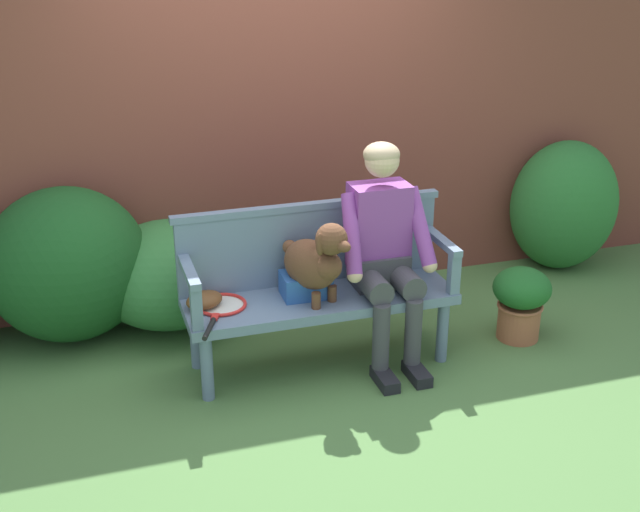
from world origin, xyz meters
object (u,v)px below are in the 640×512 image
object	(u,v)px
garden_bench	(320,305)
person_seated	(383,245)
baseball_glove	(204,300)
potted_plant	(521,299)
sports_bag	(306,284)
dog_on_bench	(316,261)
tennis_racket	(220,307)

from	to	relation	value
garden_bench	person_seated	bearing A→B (deg)	-1.60
baseball_glove	potted_plant	size ratio (longest dim) A/B	0.46
sports_bag	baseball_glove	bearing A→B (deg)	177.89
dog_on_bench	potted_plant	bearing A→B (deg)	-0.19
person_seated	sports_bag	size ratio (longest dim) A/B	4.72
person_seated	dog_on_bench	bearing A→B (deg)	-173.07
baseball_glove	sports_bag	xyz separation A→B (m)	(0.59, -0.02, 0.02)
garden_bench	baseball_glove	xyz separation A→B (m)	(-0.67, 0.05, 0.11)
dog_on_bench	tennis_racket	distance (m)	0.60
dog_on_bench	tennis_racket	size ratio (longest dim) A/B	0.87
garden_bench	potted_plant	distance (m)	1.31
dog_on_bench	potted_plant	world-z (taller)	dog_on_bench
tennis_racket	potted_plant	distance (m)	1.90
dog_on_bench	sports_bag	distance (m)	0.21
dog_on_bench	potted_plant	distance (m)	1.41
garden_bench	baseball_glove	world-z (taller)	baseball_glove
tennis_racket	baseball_glove	distance (m)	0.10
garden_bench	tennis_racket	size ratio (longest dim) A/B	2.74
person_seated	tennis_racket	world-z (taller)	person_seated
garden_bench	sports_bag	size ratio (longest dim) A/B	5.66
person_seated	sports_bag	world-z (taller)	person_seated
potted_plant	tennis_racket	bearing A→B (deg)	177.66
person_seated	baseball_glove	world-z (taller)	person_seated
tennis_racket	sports_bag	world-z (taller)	sports_bag
person_seated	sports_bag	distance (m)	0.51
baseball_glove	potted_plant	xyz separation A→B (m)	(1.97, -0.12, -0.23)
tennis_racket	sports_bag	distance (m)	0.51
garden_bench	person_seated	size ratio (longest dim) A/B	1.20
dog_on_bench	potted_plant	size ratio (longest dim) A/B	1.06
tennis_racket	potted_plant	xyz separation A→B (m)	(1.89, -0.08, -0.19)
tennis_racket	person_seated	bearing A→B (deg)	-1.23
garden_bench	dog_on_bench	world-z (taller)	dog_on_bench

